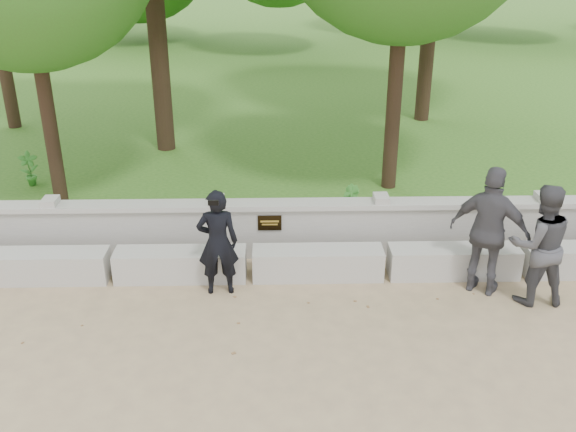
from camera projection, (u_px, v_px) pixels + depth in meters
ground at (245, 356)px, 7.72m from camera, size 80.00×80.00×0.00m
lawn at (261, 85)px, 20.43m from camera, size 40.00×22.00×0.25m
concrete_bench at (249, 264)px, 9.36m from camera, size 11.90×0.45×0.45m
parapet_wall at (250, 228)px, 9.90m from camera, size 12.50×0.35×0.90m
man_main at (218, 242)px, 8.77m from camera, size 0.59×0.53×1.55m
visitor_left at (540, 245)px, 8.52m from camera, size 0.83×0.65×1.72m
visitor_right at (490, 232)px, 8.72m from camera, size 1.16×0.96×1.86m
shrub_a at (29, 169)px, 12.01m from camera, size 0.41×0.35×0.66m
shrub_b at (350, 204)px, 10.53m from camera, size 0.36×0.40×0.62m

